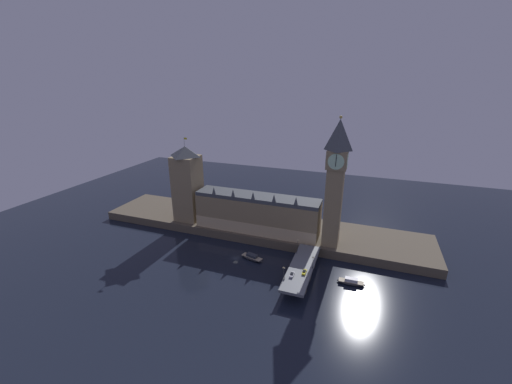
{
  "coord_description": "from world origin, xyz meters",
  "views": [
    {
      "loc": [
        65.26,
        -143.7,
        96.1
      ],
      "look_at": [
        5.27,
        20.0,
        34.59
      ],
      "focal_mm": 22.0,
      "sensor_mm": 36.0,
      "label": 1
    }
  ],
  "objects_px": {
    "car_northbound_trail": "(292,275)",
    "pedestrian_far_rail": "(297,252)",
    "street_lamp_near": "(284,272)",
    "boat_upstream": "(252,257)",
    "car_southbound_lead": "(304,272)",
    "boat_downstream": "(351,282)",
    "victoria_tower": "(187,184)",
    "street_lamp_far": "(298,244)",
    "street_lamp_mid": "(313,261)",
    "clock_tower": "(335,180)",
    "pedestrian_near_rail": "(285,278)"
  },
  "relations": [
    {
      "from": "car_northbound_trail",
      "to": "pedestrian_far_rail",
      "type": "relative_size",
      "value": 2.42
    },
    {
      "from": "street_lamp_near",
      "to": "boat_upstream",
      "type": "relative_size",
      "value": 0.48
    },
    {
      "from": "car_southbound_lead",
      "to": "boat_downstream",
      "type": "height_order",
      "value": "car_southbound_lead"
    },
    {
      "from": "car_northbound_trail",
      "to": "victoria_tower",
      "type": "bearing_deg",
      "value": 152.14
    },
    {
      "from": "street_lamp_far",
      "to": "victoria_tower",
      "type": "bearing_deg",
      "value": 166.32
    },
    {
      "from": "street_lamp_far",
      "to": "boat_upstream",
      "type": "distance_m",
      "value": 27.4
    },
    {
      "from": "car_southbound_lead",
      "to": "boat_downstream",
      "type": "xyz_separation_m",
      "value": [
        22.28,
        8.49,
        -6.05
      ]
    },
    {
      "from": "car_northbound_trail",
      "to": "street_lamp_mid",
      "type": "height_order",
      "value": "street_lamp_mid"
    },
    {
      "from": "street_lamp_far",
      "to": "boat_downstream",
      "type": "bearing_deg",
      "value": -21.46
    },
    {
      "from": "street_lamp_near",
      "to": "boat_downstream",
      "type": "distance_m",
      "value": 36.51
    },
    {
      "from": "street_lamp_near",
      "to": "street_lamp_far",
      "type": "height_order",
      "value": "street_lamp_near"
    },
    {
      "from": "victoria_tower",
      "to": "boat_upstream",
      "type": "relative_size",
      "value": 3.85
    },
    {
      "from": "boat_upstream",
      "to": "boat_downstream",
      "type": "height_order",
      "value": "boat_downstream"
    },
    {
      "from": "car_southbound_lead",
      "to": "street_lamp_near",
      "type": "height_order",
      "value": "street_lamp_near"
    },
    {
      "from": "boat_upstream",
      "to": "street_lamp_near",
      "type": "bearing_deg",
      "value": -42.04
    },
    {
      "from": "street_lamp_near",
      "to": "clock_tower",
      "type": "bearing_deg",
      "value": 70.93
    },
    {
      "from": "pedestrian_near_rail",
      "to": "street_lamp_far",
      "type": "height_order",
      "value": "street_lamp_far"
    },
    {
      "from": "car_northbound_trail",
      "to": "street_lamp_near",
      "type": "bearing_deg",
      "value": -122.95
    },
    {
      "from": "street_lamp_mid",
      "to": "boat_downstream",
      "type": "relative_size",
      "value": 0.48
    },
    {
      "from": "street_lamp_near",
      "to": "boat_downstream",
      "type": "height_order",
      "value": "street_lamp_near"
    },
    {
      "from": "street_lamp_far",
      "to": "boat_downstream",
      "type": "xyz_separation_m",
      "value": [
        30.51,
        -11.99,
        -9.72
      ]
    },
    {
      "from": "clock_tower",
      "to": "street_lamp_near",
      "type": "relative_size",
      "value": 10.33
    },
    {
      "from": "pedestrian_near_rail",
      "to": "street_lamp_near",
      "type": "height_order",
      "value": "street_lamp_near"
    },
    {
      "from": "street_lamp_mid",
      "to": "street_lamp_far",
      "type": "bearing_deg",
      "value": 127.34
    },
    {
      "from": "pedestrian_far_rail",
      "to": "boat_upstream",
      "type": "bearing_deg",
      "value": -170.88
    },
    {
      "from": "car_southbound_lead",
      "to": "street_lamp_mid",
      "type": "bearing_deg",
      "value": 62.43
    },
    {
      "from": "car_northbound_trail",
      "to": "pedestrian_near_rail",
      "type": "xyz_separation_m",
      "value": [
        -2.61,
        -4.06,
        0.17
      ]
    },
    {
      "from": "pedestrian_near_rail",
      "to": "victoria_tower",
      "type": "bearing_deg",
      "value": 149.25
    },
    {
      "from": "clock_tower",
      "to": "victoria_tower",
      "type": "relative_size",
      "value": 1.3
    },
    {
      "from": "pedestrian_far_rail",
      "to": "boat_downstream",
      "type": "distance_m",
      "value": 31.98
    },
    {
      "from": "clock_tower",
      "to": "car_southbound_lead",
      "type": "relative_size",
      "value": 16.58
    },
    {
      "from": "pedestrian_far_rail",
      "to": "boat_downstream",
      "type": "relative_size",
      "value": 0.13
    },
    {
      "from": "car_northbound_trail",
      "to": "boat_downstream",
      "type": "relative_size",
      "value": 0.32
    },
    {
      "from": "street_lamp_near",
      "to": "street_lamp_far",
      "type": "bearing_deg",
      "value": 90.0
    },
    {
      "from": "pedestrian_far_rail",
      "to": "street_lamp_mid",
      "type": "relative_size",
      "value": 0.28
    },
    {
      "from": "car_southbound_lead",
      "to": "boat_upstream",
      "type": "relative_size",
      "value": 0.3
    },
    {
      "from": "clock_tower",
      "to": "car_southbound_lead",
      "type": "xyz_separation_m",
      "value": [
        -7.61,
        -36.83,
        -37.51
      ]
    },
    {
      "from": "victoria_tower",
      "to": "street_lamp_mid",
      "type": "distance_m",
      "value": 100.92
    },
    {
      "from": "pedestrian_far_rail",
      "to": "boat_downstream",
      "type": "bearing_deg",
      "value": -16.09
    },
    {
      "from": "victoria_tower",
      "to": "boat_downstream",
      "type": "xyz_separation_m",
      "value": [
        111.91,
        -31.81,
        -29.86
      ]
    },
    {
      "from": "car_northbound_trail",
      "to": "street_lamp_far",
      "type": "xyz_separation_m",
      "value": [
        -3.01,
        24.8,
        3.63
      ]
    },
    {
      "from": "victoria_tower",
      "to": "car_southbound_lead",
      "type": "bearing_deg",
      "value": -24.21
    },
    {
      "from": "clock_tower",
      "to": "car_northbound_trail",
      "type": "bearing_deg",
      "value": -107.3
    },
    {
      "from": "car_northbound_trail",
      "to": "street_lamp_near",
      "type": "xyz_separation_m",
      "value": [
        -3.01,
        -4.64,
        3.8
      ]
    },
    {
      "from": "street_lamp_mid",
      "to": "boat_upstream",
      "type": "height_order",
      "value": "street_lamp_mid"
    },
    {
      "from": "victoria_tower",
      "to": "pedestrian_near_rail",
      "type": "xyz_separation_m",
      "value": [
        81.81,
        -48.67,
        -23.6
      ]
    },
    {
      "from": "car_northbound_trail",
      "to": "car_southbound_lead",
      "type": "relative_size",
      "value": 1.0
    },
    {
      "from": "car_northbound_trail",
      "to": "pedestrian_near_rail",
      "type": "height_order",
      "value": "pedestrian_near_rail"
    },
    {
      "from": "boat_upstream",
      "to": "boat_downstream",
      "type": "relative_size",
      "value": 1.07
    },
    {
      "from": "car_southbound_lead",
      "to": "street_lamp_mid",
      "type": "distance_m",
      "value": 7.41
    }
  ]
}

